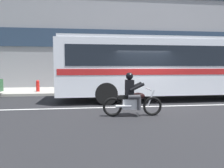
# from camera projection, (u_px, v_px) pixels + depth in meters

# --- Properties ---
(ground_plane) EXTENTS (60.00, 60.00, 0.00)m
(ground_plane) POSITION_uv_depth(u_px,v_px,m) (143.00, 104.00, 9.46)
(ground_plane) COLOR black
(sidewalk_curb) EXTENTS (28.00, 3.80, 0.15)m
(sidewalk_curb) POSITION_uv_depth(u_px,v_px,m) (124.00, 90.00, 14.50)
(sidewalk_curb) COLOR #A39E93
(sidewalk_curb) RESTS_ON ground_plane
(lane_center_stripe) EXTENTS (26.60, 0.14, 0.01)m
(lane_center_stripe) POSITION_uv_depth(u_px,v_px,m) (147.00, 106.00, 8.87)
(lane_center_stripe) COLOR silver
(lane_center_stripe) RESTS_ON ground_plane
(office_building_facade) EXTENTS (28.00, 0.89, 11.41)m
(office_building_facade) POSITION_uv_depth(u_px,v_px,m) (119.00, 18.00, 16.27)
(office_building_facade) COLOR gray
(office_building_facade) RESTS_ON ground_plane
(transit_bus) EXTENTS (12.29, 2.70, 3.22)m
(transit_bus) POSITION_uv_depth(u_px,v_px,m) (175.00, 64.00, 10.72)
(transit_bus) COLOR silver
(transit_bus) RESTS_ON ground_plane
(motorcycle_with_rider) EXTENTS (2.14, 0.64, 1.56)m
(motorcycle_with_rider) POSITION_uv_depth(u_px,v_px,m) (132.00, 98.00, 7.13)
(motorcycle_with_rider) COLOR black
(motorcycle_with_rider) RESTS_ON ground_plane
(fire_hydrant) EXTENTS (0.22, 0.30, 0.75)m
(fire_hydrant) POSITION_uv_depth(u_px,v_px,m) (38.00, 86.00, 12.96)
(fire_hydrant) COLOR red
(fire_hydrant) RESTS_ON sidewalk_curb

